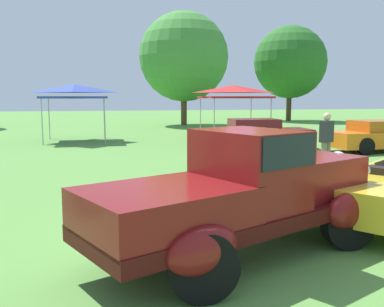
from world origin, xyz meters
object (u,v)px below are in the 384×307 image
(canopy_tent_center_field, at_px, (75,90))
(canopy_tent_right_field, at_px, (234,91))
(show_car_orange, at_px, (381,136))
(spectator_near_truck, at_px, (326,140))
(feature_pickup_truck, at_px, (244,192))
(show_car_burgundy, at_px, (257,134))

(canopy_tent_center_field, height_order, canopy_tent_right_field, same)
(canopy_tent_right_field, bearing_deg, show_car_orange, -57.09)
(spectator_near_truck, height_order, canopy_tent_right_field, canopy_tent_right_field)
(feature_pickup_truck, relative_size, canopy_tent_right_field, 1.45)
(canopy_tent_center_field, bearing_deg, show_car_burgundy, -30.85)
(feature_pickup_truck, distance_m, canopy_tent_right_field, 16.44)
(show_car_orange, height_order, spectator_near_truck, spectator_near_truck)
(feature_pickup_truck, bearing_deg, show_car_orange, 46.86)
(show_car_burgundy, relative_size, canopy_tent_center_field, 1.47)
(canopy_tent_center_field, bearing_deg, canopy_tent_right_field, -2.19)
(spectator_near_truck, height_order, canopy_tent_center_field, canopy_tent_center_field)
(spectator_near_truck, bearing_deg, feature_pickup_truck, -127.74)
(show_car_burgundy, distance_m, canopy_tent_center_field, 8.95)
(feature_pickup_truck, distance_m, spectator_near_truck, 7.14)
(show_car_burgundy, height_order, canopy_tent_right_field, canopy_tent_right_field)
(spectator_near_truck, bearing_deg, canopy_tent_right_field, 87.48)
(show_car_burgundy, xyz_separation_m, canopy_tent_center_field, (-7.53, 4.50, 1.82))
(show_car_orange, bearing_deg, canopy_tent_center_field, 151.21)
(show_car_orange, height_order, canopy_tent_right_field, canopy_tent_right_field)
(show_car_burgundy, bearing_deg, show_car_orange, -25.00)
(feature_pickup_truck, relative_size, show_car_burgundy, 1.03)
(feature_pickup_truck, xyz_separation_m, canopy_tent_right_field, (4.81, 15.65, 1.56))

